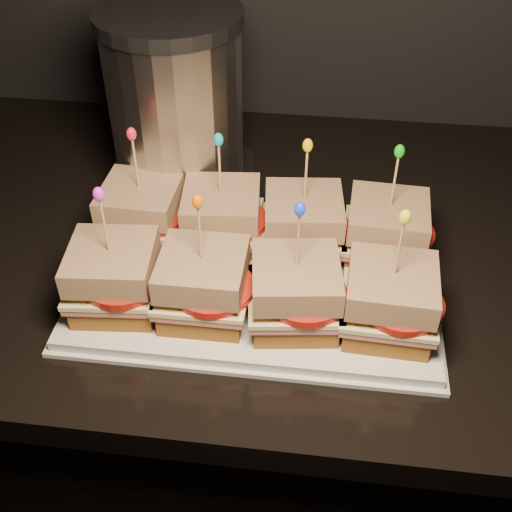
# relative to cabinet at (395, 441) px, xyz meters

# --- Properties ---
(cabinet) EXTENTS (2.67, 0.66, 0.86)m
(cabinet) POSITION_rel_cabinet_xyz_m (0.00, 0.00, 0.00)
(cabinet) COLOR black
(cabinet) RESTS_ON ground
(granite_slab) EXTENTS (2.71, 0.70, 0.04)m
(granite_slab) POSITION_rel_cabinet_xyz_m (0.00, -0.00, 0.45)
(granite_slab) COLOR black
(granite_slab) RESTS_ON cabinet
(platter) EXTENTS (0.43, 0.27, 0.02)m
(platter) POSITION_rel_cabinet_xyz_m (-0.24, -0.12, 0.48)
(platter) COLOR silver
(platter) RESTS_ON granite_slab
(platter_rim) EXTENTS (0.45, 0.28, 0.01)m
(platter_rim) POSITION_rel_cabinet_xyz_m (-0.24, -0.12, 0.47)
(platter_rim) COLOR silver
(platter_rim) RESTS_ON granite_slab
(sandwich_0_bread_bot) EXTENTS (0.10, 0.10, 0.03)m
(sandwich_0_bread_bot) POSITION_rel_cabinet_xyz_m (-0.40, -0.06, 0.50)
(sandwich_0_bread_bot) COLOR brown
(sandwich_0_bread_bot) RESTS_ON platter
(sandwich_0_ham) EXTENTS (0.11, 0.10, 0.01)m
(sandwich_0_ham) POSITION_rel_cabinet_xyz_m (-0.40, -0.06, 0.52)
(sandwich_0_ham) COLOR #BA6360
(sandwich_0_ham) RESTS_ON sandwich_0_bread_bot
(sandwich_0_cheese) EXTENTS (0.11, 0.10, 0.01)m
(sandwich_0_cheese) POSITION_rel_cabinet_xyz_m (-0.40, -0.06, 0.52)
(sandwich_0_cheese) COLOR beige
(sandwich_0_cheese) RESTS_ON sandwich_0_ham
(sandwich_0_tomato) EXTENTS (0.09, 0.09, 0.01)m
(sandwich_0_tomato) POSITION_rel_cabinet_xyz_m (-0.39, -0.07, 0.53)
(sandwich_0_tomato) COLOR #B31A12
(sandwich_0_tomato) RESTS_ON sandwich_0_cheese
(sandwich_0_bread_top) EXTENTS (0.10, 0.10, 0.03)m
(sandwich_0_bread_top) POSITION_rel_cabinet_xyz_m (-0.40, -0.06, 0.55)
(sandwich_0_bread_top) COLOR brown
(sandwich_0_bread_top) RESTS_ON sandwich_0_tomato
(sandwich_0_pick) EXTENTS (0.00, 0.00, 0.09)m
(sandwich_0_pick) POSITION_rel_cabinet_xyz_m (-0.40, -0.06, 0.60)
(sandwich_0_pick) COLOR tan
(sandwich_0_pick) RESTS_ON sandwich_0_bread_top
(sandwich_0_frill) EXTENTS (0.01, 0.01, 0.02)m
(sandwich_0_frill) POSITION_rel_cabinet_xyz_m (-0.40, -0.06, 0.64)
(sandwich_0_frill) COLOR red
(sandwich_0_frill) RESTS_ON sandwich_0_pick
(sandwich_1_bread_bot) EXTENTS (0.10, 0.10, 0.03)m
(sandwich_1_bread_bot) POSITION_rel_cabinet_xyz_m (-0.29, -0.06, 0.50)
(sandwich_1_bread_bot) COLOR brown
(sandwich_1_bread_bot) RESTS_ON platter
(sandwich_1_ham) EXTENTS (0.11, 0.11, 0.01)m
(sandwich_1_ham) POSITION_rel_cabinet_xyz_m (-0.29, -0.06, 0.52)
(sandwich_1_ham) COLOR #BA6360
(sandwich_1_ham) RESTS_ON sandwich_1_bread_bot
(sandwich_1_cheese) EXTENTS (0.11, 0.11, 0.01)m
(sandwich_1_cheese) POSITION_rel_cabinet_xyz_m (-0.29, -0.06, 0.52)
(sandwich_1_cheese) COLOR beige
(sandwich_1_cheese) RESTS_ON sandwich_1_ham
(sandwich_1_tomato) EXTENTS (0.09, 0.09, 0.01)m
(sandwich_1_tomato) POSITION_rel_cabinet_xyz_m (-0.28, -0.07, 0.53)
(sandwich_1_tomato) COLOR #B31A12
(sandwich_1_tomato) RESTS_ON sandwich_1_cheese
(sandwich_1_bread_top) EXTENTS (0.10, 0.10, 0.03)m
(sandwich_1_bread_top) POSITION_rel_cabinet_xyz_m (-0.29, -0.06, 0.55)
(sandwich_1_bread_top) COLOR brown
(sandwich_1_bread_top) RESTS_ON sandwich_1_tomato
(sandwich_1_pick) EXTENTS (0.00, 0.00, 0.09)m
(sandwich_1_pick) POSITION_rel_cabinet_xyz_m (-0.29, -0.06, 0.60)
(sandwich_1_pick) COLOR tan
(sandwich_1_pick) RESTS_ON sandwich_1_bread_top
(sandwich_1_frill) EXTENTS (0.01, 0.01, 0.02)m
(sandwich_1_frill) POSITION_rel_cabinet_xyz_m (-0.29, -0.06, 0.64)
(sandwich_1_frill) COLOR #1190B3
(sandwich_1_frill) RESTS_ON sandwich_1_pick
(sandwich_2_bread_bot) EXTENTS (0.10, 0.10, 0.03)m
(sandwich_2_bread_bot) POSITION_rel_cabinet_xyz_m (-0.19, -0.06, 0.50)
(sandwich_2_bread_bot) COLOR brown
(sandwich_2_bread_bot) RESTS_ON platter
(sandwich_2_ham) EXTENTS (0.11, 0.11, 0.01)m
(sandwich_2_ham) POSITION_rel_cabinet_xyz_m (-0.19, -0.06, 0.52)
(sandwich_2_ham) COLOR #BA6360
(sandwich_2_ham) RESTS_ON sandwich_2_bread_bot
(sandwich_2_cheese) EXTENTS (0.11, 0.11, 0.01)m
(sandwich_2_cheese) POSITION_rel_cabinet_xyz_m (-0.19, -0.06, 0.52)
(sandwich_2_cheese) COLOR beige
(sandwich_2_cheese) RESTS_ON sandwich_2_ham
(sandwich_2_tomato) EXTENTS (0.09, 0.09, 0.01)m
(sandwich_2_tomato) POSITION_rel_cabinet_xyz_m (-0.18, -0.07, 0.53)
(sandwich_2_tomato) COLOR #B31A12
(sandwich_2_tomato) RESTS_ON sandwich_2_cheese
(sandwich_2_bread_top) EXTENTS (0.10, 0.10, 0.03)m
(sandwich_2_bread_top) POSITION_rel_cabinet_xyz_m (-0.19, -0.06, 0.55)
(sandwich_2_bread_top) COLOR brown
(sandwich_2_bread_top) RESTS_ON sandwich_2_tomato
(sandwich_2_pick) EXTENTS (0.00, 0.00, 0.09)m
(sandwich_2_pick) POSITION_rel_cabinet_xyz_m (-0.19, -0.06, 0.60)
(sandwich_2_pick) COLOR tan
(sandwich_2_pick) RESTS_ON sandwich_2_bread_top
(sandwich_2_frill) EXTENTS (0.01, 0.01, 0.02)m
(sandwich_2_frill) POSITION_rel_cabinet_xyz_m (-0.19, -0.06, 0.64)
(sandwich_2_frill) COLOR #EFC104
(sandwich_2_frill) RESTS_ON sandwich_2_pick
(sandwich_3_bread_bot) EXTENTS (0.10, 0.10, 0.03)m
(sandwich_3_bread_bot) POSITION_rel_cabinet_xyz_m (-0.09, -0.06, 0.50)
(sandwich_3_bread_bot) COLOR brown
(sandwich_3_bread_bot) RESTS_ON platter
(sandwich_3_ham) EXTENTS (0.11, 0.10, 0.01)m
(sandwich_3_ham) POSITION_rel_cabinet_xyz_m (-0.09, -0.06, 0.52)
(sandwich_3_ham) COLOR #BA6360
(sandwich_3_ham) RESTS_ON sandwich_3_bread_bot
(sandwich_3_cheese) EXTENTS (0.11, 0.11, 0.01)m
(sandwich_3_cheese) POSITION_rel_cabinet_xyz_m (-0.09, -0.06, 0.52)
(sandwich_3_cheese) COLOR beige
(sandwich_3_cheese) RESTS_ON sandwich_3_ham
(sandwich_3_tomato) EXTENTS (0.09, 0.09, 0.01)m
(sandwich_3_tomato) POSITION_rel_cabinet_xyz_m (-0.08, -0.07, 0.53)
(sandwich_3_tomato) COLOR #B31A12
(sandwich_3_tomato) RESTS_ON sandwich_3_cheese
(sandwich_3_bread_top) EXTENTS (0.10, 0.10, 0.03)m
(sandwich_3_bread_top) POSITION_rel_cabinet_xyz_m (-0.09, -0.06, 0.55)
(sandwich_3_bread_top) COLOR brown
(sandwich_3_bread_top) RESTS_ON sandwich_3_tomato
(sandwich_3_pick) EXTENTS (0.00, 0.00, 0.09)m
(sandwich_3_pick) POSITION_rel_cabinet_xyz_m (-0.09, -0.06, 0.60)
(sandwich_3_pick) COLOR tan
(sandwich_3_pick) RESTS_ON sandwich_3_bread_top
(sandwich_3_frill) EXTENTS (0.01, 0.01, 0.02)m
(sandwich_3_frill) POSITION_rel_cabinet_xyz_m (-0.09, -0.06, 0.64)
(sandwich_3_frill) COLOR #12A916
(sandwich_3_frill) RESTS_ON sandwich_3_pick
(sandwich_4_bread_bot) EXTENTS (0.10, 0.10, 0.03)m
(sandwich_4_bread_bot) POSITION_rel_cabinet_xyz_m (-0.40, -0.19, 0.50)
(sandwich_4_bread_bot) COLOR brown
(sandwich_4_bread_bot) RESTS_ON platter
(sandwich_4_ham) EXTENTS (0.11, 0.11, 0.01)m
(sandwich_4_ham) POSITION_rel_cabinet_xyz_m (-0.40, -0.19, 0.52)
(sandwich_4_ham) COLOR #BA6360
(sandwich_4_ham) RESTS_ON sandwich_4_bread_bot
(sandwich_4_cheese) EXTENTS (0.11, 0.11, 0.01)m
(sandwich_4_cheese) POSITION_rel_cabinet_xyz_m (-0.40, -0.19, 0.52)
(sandwich_4_cheese) COLOR beige
(sandwich_4_cheese) RESTS_ON sandwich_4_ham
(sandwich_4_tomato) EXTENTS (0.09, 0.09, 0.01)m
(sandwich_4_tomato) POSITION_rel_cabinet_xyz_m (-0.39, -0.19, 0.53)
(sandwich_4_tomato) COLOR #B31A12
(sandwich_4_tomato) RESTS_ON sandwich_4_cheese
(sandwich_4_bread_top) EXTENTS (0.10, 0.10, 0.03)m
(sandwich_4_bread_top) POSITION_rel_cabinet_xyz_m (-0.40, -0.19, 0.55)
(sandwich_4_bread_top) COLOR brown
(sandwich_4_bread_top) RESTS_ON sandwich_4_tomato
(sandwich_4_pick) EXTENTS (0.00, 0.00, 0.09)m
(sandwich_4_pick) POSITION_rel_cabinet_xyz_m (-0.40, -0.19, 0.60)
(sandwich_4_pick) COLOR tan
(sandwich_4_pick) RESTS_ON sandwich_4_bread_top
(sandwich_4_frill) EXTENTS (0.01, 0.01, 0.02)m
(sandwich_4_frill) POSITION_rel_cabinet_xyz_m (-0.40, -0.19, 0.64)
(sandwich_4_frill) COLOR #D323D3
(sandwich_4_frill) RESTS_ON sandwich_4_pick
(sandwich_5_bread_bot) EXTENTS (0.09, 0.09, 0.03)m
(sandwich_5_bread_bot) POSITION_rel_cabinet_xyz_m (-0.29, -0.19, 0.50)
(sandwich_5_bread_bot) COLOR brown
(sandwich_5_bread_bot) RESTS_ON platter
(sandwich_5_ham) EXTENTS (0.10, 0.10, 0.01)m
(sandwich_5_ham) POSITION_rel_cabinet_xyz_m (-0.29, -0.19, 0.52)
(sandwich_5_ham) COLOR #BA6360
(sandwich_5_ham) RESTS_ON sandwich_5_bread_bot
(sandwich_5_cheese) EXTENTS (0.10, 0.10, 0.01)m
(sandwich_5_cheese) POSITION_rel_cabinet_xyz_m (-0.29, -0.19, 0.52)
(sandwich_5_cheese) COLOR beige
(sandwich_5_cheese) RESTS_ON sandwich_5_ham
(sandwich_5_tomato) EXTENTS (0.09, 0.09, 0.01)m
(sandwich_5_tomato) POSITION_rel_cabinet_xyz_m (-0.28, -0.19, 0.53)
(sandwich_5_tomato) COLOR #B31A12
(sandwich_5_tomato) RESTS_ON sandwich_5_cheese
(sandwich_5_bread_top) EXTENTS (0.10, 0.10, 0.03)m
(sandwich_5_bread_top) POSITION_rel_cabinet_xyz_m (-0.29, -0.19, 0.55)
(sandwich_5_bread_top) COLOR brown
(sandwich_5_bread_top) RESTS_ON sandwich_5_tomato
(sandwich_5_pick) EXTENTS (0.00, 0.00, 0.09)m
(sandwich_5_pick) POSITION_rel_cabinet_xyz_m (-0.29, -0.19, 0.60)
(sandwich_5_pick) COLOR tan
(sandwich_5_pick) RESTS_ON sandwich_5_bread_top
(sandwich_5_frill) EXTENTS (0.01, 0.01, 0.02)m
(sandwich_5_frill) POSITION_rel_cabinet_xyz_m (-0.29, -0.19, 0.64)
(sandwich_5_frill) COLOR #E75A08
(sandwich_5_frill) RESTS_ON sandwich_5_pick
(sandwich_6_bread_bot) EXTENTS (0.10, 0.10, 0.03)m
(sandwich_6_bread_bot) POSITION_rel_cabinet_xyz_m (-0.19, -0.19, 0.50)
(sandwich_6_bread_bot) COLOR brown
(sandwich_6_bread_bot) RESTS_ON platter
(sandwich_6_ham) EXTENTS (0.11, 0.11, 0.01)m
(sandwich_6_ham) POSITION_rel_cabinet_xyz_m (-0.19, -0.19, 0.52)
(sandwich_6_ham) COLOR #BA6360
(sandwich_6_ham) RESTS_ON sandwich_6_bread_bot
(sandwich_6_cheese) EXTENTS (0.12, 0.11, 0.01)m
(sandwich_6_cheese) POSITION_rel_cabinet_xyz_m (-0.19, -0.19, 0.52)
(sandwich_6_cheese) COLOR beige
(sandwich_6_cheese) RESTS_ON sandwich_6_ham
(sandwich_6_tomato) EXTENTS (0.09, 0.09, 0.01)m
(sandwich_6_tomato) POSITION_rel_cabinet_xyz_m (-0.18, -0.19, 0.53)
(sandwich_6_tomato) COLOR #B31A12
(sandwich_6_tomato) RESTS_ON sandwich_6_cheese
(sandwich_6_bread_top) EXTENTS (0.11, 0.11, 0.03)m
(sandwich_6_bread_top) POSITION_rel_cabinet_xyz_m (-0.19, -0.19, 0.55)
(sandwich_6_bread_top) COLOR brown
(sandwich_6_bread_top) RESTS_ON sandwich_6_tomato
(sandwich_6_pick) EXTENTS (0.00, 0.00, 0.09)m
(sandwich_6_pick) POSITION_rel_cabinet_xyz_m (-0.19, -0.19, 0.60)
(sandwich_6_pick) COLOR tan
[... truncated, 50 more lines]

